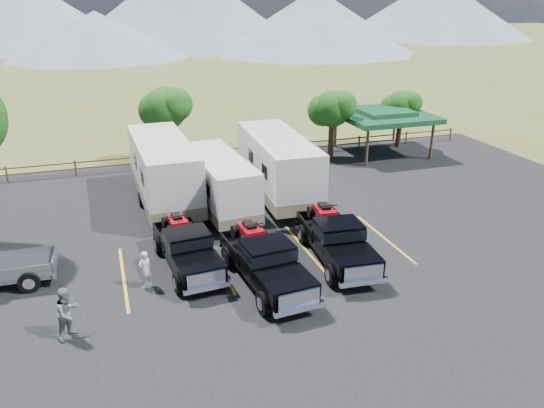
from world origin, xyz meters
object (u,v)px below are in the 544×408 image
object	(u,v)px
rig_center	(265,260)
rig_right	(336,238)
rig_left	(187,247)
trailer_left	(164,172)
trailer_right	(278,167)
trailer_center	(220,184)
pavilion	(383,115)
person_b	(68,313)
person_a	(145,269)

from	to	relation	value
rig_center	rig_right	bearing A→B (deg)	9.87
rig_left	rig_right	world-z (taller)	rig_right
trailer_left	trailer_right	bearing A→B (deg)	-10.94
rig_left	trailer_center	xyz separation A→B (m)	(2.68, 5.41, 0.67)
rig_center	trailer_right	xyz separation A→B (m)	(3.47, 8.60, 0.89)
pavilion	rig_left	distance (m)	20.86
trailer_center	rig_center	bearing A→B (deg)	-93.69
trailer_center	trailer_right	world-z (taller)	trailer_right
pavilion	person_b	world-z (taller)	pavilion
person_b	pavilion	bearing A→B (deg)	-4.10
pavilion	trailer_right	size ratio (longest dim) A/B	0.60
pavilion	trailer_center	xyz separation A→B (m)	(-13.65, -7.44, -1.16)
rig_center	trailer_left	size ratio (longest dim) A/B	0.60
person_a	person_b	world-z (taller)	person_b
trailer_right	person_a	world-z (taller)	trailer_right
rig_right	person_b	xyz separation A→B (m)	(-10.84, -2.39, -0.05)
rig_center	trailer_center	xyz separation A→B (m)	(-0.04, 7.68, 0.61)
pavilion	rig_left	world-z (taller)	pavilion
rig_right	trailer_left	bearing A→B (deg)	130.03
trailer_right	rig_center	bearing A→B (deg)	-109.87
pavilion	rig_left	xyz separation A→B (m)	(-16.33, -12.85, -1.83)
trailer_left	person_b	size ratio (longest dim) A/B	5.62
person_a	person_b	distance (m)	3.73
rig_right	trailer_center	xyz separation A→B (m)	(-3.56, 6.72, 0.61)
rig_left	person_b	world-z (taller)	rig_left
rig_center	person_b	size ratio (longest dim) A/B	3.37
rig_left	person_a	xyz separation A→B (m)	(-1.85, -1.18, -0.14)
rig_left	rig_right	bearing A→B (deg)	-16.91
pavilion	person_a	distance (m)	23.05
trailer_right	trailer_center	bearing A→B (deg)	-163.23
pavilion	rig_center	size ratio (longest dim) A/B	0.99
rig_right	person_a	distance (m)	8.10
trailer_center	person_a	distance (m)	8.04
trailer_left	trailer_right	size ratio (longest dim) A/B	1.01
trailer_left	trailer_center	bearing A→B (deg)	-38.07
pavilion	trailer_center	size ratio (longest dim) A/B	0.71
rig_center	trailer_right	world-z (taller)	trailer_right
pavilion	rig_right	world-z (taller)	pavilion
person_b	rig_right	bearing A→B (deg)	-30.00
pavilion	person_a	bearing A→B (deg)	-142.35
trailer_left	person_b	world-z (taller)	trailer_left
rig_center	trailer_right	bearing A→B (deg)	62.69
rig_right	pavilion	bearing A→B (deg)	59.09
pavilion	trailer_right	bearing A→B (deg)	-147.24
trailer_center	person_b	distance (m)	11.68
rig_right	person_a	world-z (taller)	rig_right
trailer_left	trailer_center	xyz separation A→B (m)	(2.60, -1.92, -0.31)
trailer_right	person_b	size ratio (longest dim) A/B	5.55
rig_left	person_b	distance (m)	5.91
rig_right	trailer_right	bearing A→B (deg)	94.88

